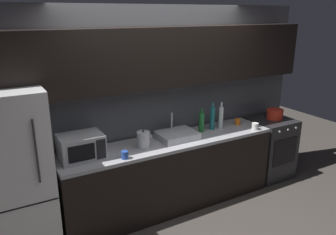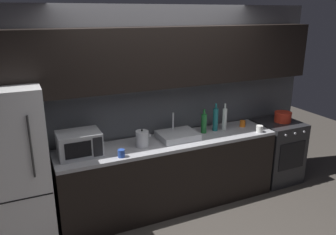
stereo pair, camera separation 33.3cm
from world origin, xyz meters
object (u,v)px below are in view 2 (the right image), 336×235
(refrigerator, at_px, (13,170))
(wine_bottle_green, at_px, (204,123))
(wine_bottle_teal, at_px, (215,119))
(mug_white, at_px, (259,129))
(mug_blue, at_px, (121,153))
(cooking_pot, at_px, (283,117))
(kettle, at_px, (142,139))
(oven_range, at_px, (276,151))
(microwave, at_px, (79,144))
(mug_orange, at_px, (243,124))
(wine_bottle_clear, at_px, (225,119))

(refrigerator, distance_m, wine_bottle_green, 2.30)
(refrigerator, bearing_deg, wine_bottle_teal, 1.95)
(mug_white, bearing_deg, mug_blue, -179.75)
(cooking_pot, bearing_deg, kettle, -179.18)
(oven_range, distance_m, kettle, 2.18)
(microwave, relative_size, wine_bottle_teal, 1.23)
(microwave, relative_size, kettle, 2.14)
(mug_orange, height_order, cooking_pot, cooking_pot)
(oven_range, bearing_deg, microwave, 179.60)
(oven_range, bearing_deg, wine_bottle_clear, 176.52)
(wine_bottle_green, xyz_separation_m, mug_orange, (0.61, -0.01, -0.09))
(wine_bottle_teal, xyz_separation_m, mug_blue, (-1.39, -0.30, -0.11))
(wine_bottle_clear, bearing_deg, refrigerator, -178.80)
(microwave, bearing_deg, cooking_pot, -0.36)
(wine_bottle_teal, bearing_deg, wine_bottle_clear, -13.66)
(mug_white, bearing_deg, kettle, 173.52)
(wine_bottle_teal, bearing_deg, mug_blue, -167.74)
(wine_bottle_clear, relative_size, cooking_pot, 1.52)
(microwave, height_order, mug_blue, microwave)
(wine_bottle_clear, height_order, mug_blue, wine_bottle_clear)
(oven_range, relative_size, wine_bottle_clear, 2.46)
(microwave, height_order, wine_bottle_green, wine_bottle_green)
(wine_bottle_clear, xyz_separation_m, wine_bottle_teal, (-0.12, 0.03, 0.00))
(refrigerator, height_order, mug_blue, refrigerator)
(mug_blue, bearing_deg, microwave, 149.44)
(microwave, bearing_deg, wine_bottle_clear, 1.07)
(wine_bottle_clear, bearing_deg, oven_range, -3.48)
(kettle, xyz_separation_m, wine_bottle_clear, (1.20, 0.09, 0.06))
(mug_orange, xyz_separation_m, cooking_pot, (0.66, -0.06, 0.03))
(kettle, relative_size, wine_bottle_green, 0.68)
(wine_bottle_teal, bearing_deg, oven_range, -4.71)
(oven_range, xyz_separation_m, mug_white, (-0.54, -0.21, 0.49))
(refrigerator, height_order, mug_white, refrigerator)
(oven_range, relative_size, mug_blue, 10.45)
(oven_range, bearing_deg, wine_bottle_green, 176.31)
(cooking_pot, bearing_deg, wine_bottle_clear, 176.80)
(kettle, height_order, mug_orange, kettle)
(refrigerator, height_order, wine_bottle_teal, refrigerator)
(wine_bottle_clear, xyz_separation_m, wine_bottle_green, (-0.30, 0.02, -0.02))
(wine_bottle_teal, bearing_deg, mug_orange, -2.69)
(refrigerator, relative_size, microwave, 3.79)
(oven_range, xyz_separation_m, wine_bottle_green, (-1.21, 0.08, 0.58))
(microwave, relative_size, mug_blue, 5.34)
(mug_blue, bearing_deg, wine_bottle_clear, 10.20)
(wine_bottle_clear, height_order, wine_bottle_green, wine_bottle_clear)
(wine_bottle_clear, distance_m, mug_blue, 1.54)
(mug_blue, bearing_deg, mug_orange, 8.79)
(refrigerator, height_order, mug_orange, refrigerator)
(oven_range, bearing_deg, mug_blue, -174.89)
(mug_blue, bearing_deg, kettle, 30.77)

